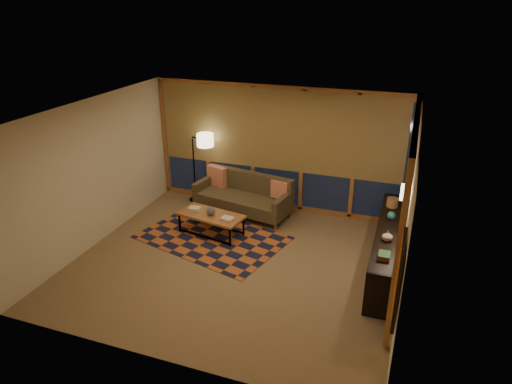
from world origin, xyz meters
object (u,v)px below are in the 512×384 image
(sofa, at_px, (243,196))
(bookshelf, at_px, (387,248))
(coffee_table, at_px, (211,224))
(floor_lamp, at_px, (194,166))

(sofa, xyz_separation_m, bookshelf, (3.08, -1.13, -0.05))
(coffee_table, height_order, floor_lamp, floor_lamp)
(sofa, relative_size, floor_lamp, 1.24)
(coffee_table, xyz_separation_m, floor_lamp, (-1.03, 1.37, 0.61))
(floor_lamp, height_order, bookshelf, floor_lamp)
(coffee_table, xyz_separation_m, bookshelf, (3.33, -0.07, 0.16))
(sofa, xyz_separation_m, floor_lamp, (-1.28, 0.31, 0.41))
(coffee_table, distance_m, bookshelf, 3.34)
(coffee_table, bearing_deg, floor_lamp, 136.93)
(sofa, bearing_deg, coffee_table, -93.00)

